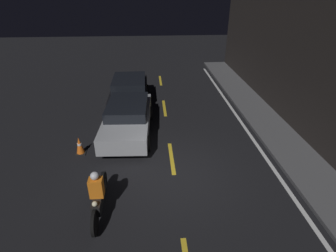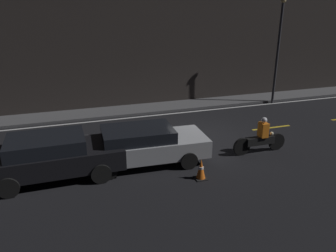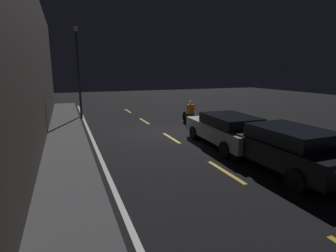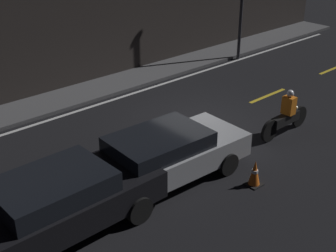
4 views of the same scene
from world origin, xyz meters
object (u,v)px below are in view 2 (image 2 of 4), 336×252
hatchback_silver (143,144)px  van_black (53,155)px  street_lamp (278,47)px  traffic_cone_near (201,169)px  motorcycle (260,138)px

hatchback_silver → van_black: bearing=-175.5°
van_black → street_lamp: street_lamp is taller
traffic_cone_near → street_lamp: street_lamp is taller
traffic_cone_near → hatchback_silver: bearing=130.8°
motorcycle → street_lamp: 7.88m
van_black → motorcycle: size_ratio=1.96×
van_black → street_lamp: 13.45m
motorcycle → traffic_cone_near: bearing=-157.8°
hatchback_silver → street_lamp: street_lamp is taller
traffic_cone_near → van_black: bearing=160.1°
hatchback_silver → street_lamp: (9.09, 5.26, 2.51)m
motorcycle → street_lamp: bearing=51.4°
street_lamp → motorcycle: bearing=-128.7°
motorcycle → street_lamp: street_lamp is taller
street_lamp → traffic_cone_near: bearing=-137.4°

